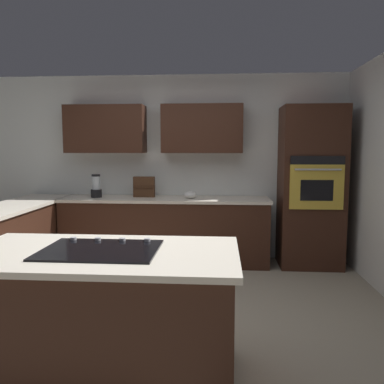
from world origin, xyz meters
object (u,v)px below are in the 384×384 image
object	(u,v)px
cooktop	(101,250)
mixing_bowl	(190,195)
blender	(96,188)
wall_oven	(311,187)
spice_rack	(144,187)

from	to	relation	value
cooktop	mixing_bowl	size ratio (longest dim) A/B	4.42
blender	mixing_bowl	world-z (taller)	blender
wall_oven	cooktop	size ratio (longest dim) A/B	2.79
mixing_bowl	spice_rack	size ratio (longest dim) A/B	0.59
blender	mixing_bowl	bearing A→B (deg)	-180.00
cooktop	blender	distance (m)	2.90
cooktop	spice_rack	distance (m)	2.86
blender	spice_rack	bearing A→B (deg)	-171.76
wall_oven	cooktop	bearing A→B (deg)	54.32
wall_oven	mixing_bowl	size ratio (longest dim) A/B	12.31
cooktop	spice_rack	xyz separation A→B (m)	(0.27, -2.84, 0.13)
cooktop	spice_rack	bearing A→B (deg)	-84.58
spice_rack	mixing_bowl	bearing A→B (deg)	171.76
mixing_bowl	blender	bearing A→B (deg)	0.00
wall_oven	blender	distance (m)	2.90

